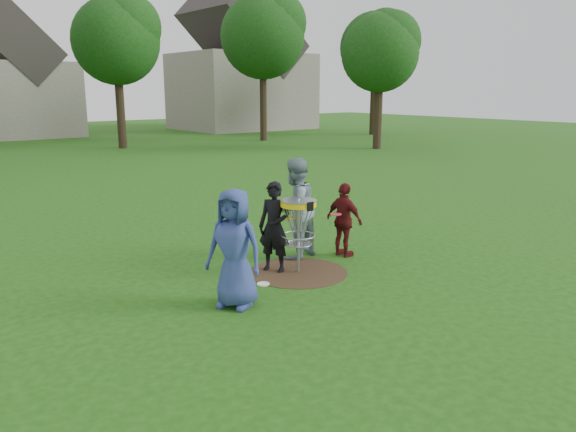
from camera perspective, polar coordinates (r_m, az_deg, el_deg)
ground at (r=10.27m, az=1.04°, el=-5.74°), size 100.00×100.00×0.00m
dirt_patch at (r=10.27m, az=1.04°, el=-5.72°), size 1.80×1.80×0.01m
player_blue at (r=8.50m, az=-5.46°, el=-3.30°), size 0.96×1.07×1.84m
player_black at (r=10.14m, az=-1.40°, el=-1.12°), size 0.64×0.72×1.65m
player_grey at (r=10.91m, az=0.72°, el=0.76°), size 1.11×0.96×1.98m
player_maroon at (r=11.12m, az=5.74°, el=-0.41°), size 0.45×0.90×1.47m
disc_on_grass at (r=9.66m, az=-2.53°, el=-6.91°), size 0.22×0.22×0.02m
disc_golf_basket at (r=9.99m, az=1.06°, el=-0.19°), size 0.66×0.67×1.38m
held_discs at (r=10.02m, az=0.63°, el=0.11°), size 2.82×1.31×0.33m
tree_row at (r=29.13m, az=-26.06°, el=17.39°), size 51.20×17.42×9.90m
house_row at (r=42.07m, az=-23.65°, el=12.99°), size 44.50×10.65×11.62m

